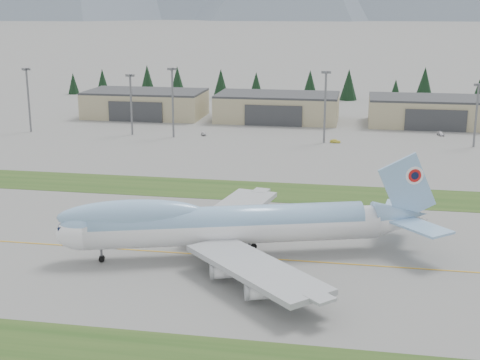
% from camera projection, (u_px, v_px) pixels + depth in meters
% --- Properties ---
extents(ground, '(7000.00, 7000.00, 0.00)m').
position_uv_depth(ground, '(258.00, 258.00, 123.12)').
color(ground, slate).
rests_on(ground, ground).
extents(grass_strip_far, '(400.00, 18.00, 0.08)m').
position_uv_depth(grass_strip_far, '(285.00, 193.00, 165.94)').
color(grass_strip_far, '#27491A').
rests_on(grass_strip_far, ground).
extents(taxiway_line_main, '(400.00, 0.40, 0.02)m').
position_uv_depth(taxiway_line_main, '(258.00, 258.00, 123.12)').
color(taxiway_line_main, gold).
rests_on(taxiway_line_main, ground).
extents(boeing_747_freighter, '(71.28, 59.04, 18.83)m').
position_uv_depth(boeing_747_freighter, '(229.00, 224.00, 122.74)').
color(boeing_747_freighter, white).
rests_on(boeing_747_freighter, ground).
extents(hangar_left, '(48.00, 26.60, 10.80)m').
position_uv_depth(hangar_left, '(146.00, 104.00, 276.31)').
color(hangar_left, tan).
rests_on(hangar_left, ground).
extents(hangar_center, '(48.00, 26.60, 10.80)m').
position_uv_depth(hangar_center, '(278.00, 107.00, 266.93)').
color(hangar_center, tan).
rests_on(hangar_center, ground).
extents(hangar_right, '(48.00, 26.60, 10.80)m').
position_uv_depth(hangar_right, '(432.00, 111.00, 256.70)').
color(hangar_right, tan).
rests_on(hangar_right, ground).
extents(floodlight_masts, '(185.94, 5.62, 24.59)m').
position_uv_depth(floodlight_masts, '(275.00, 94.00, 224.97)').
color(floodlight_masts, slate).
rests_on(floodlight_masts, ground).
extents(service_vehicle_a, '(2.65, 3.97, 1.25)m').
position_uv_depth(service_vehicle_a, '(204.00, 135.00, 238.05)').
color(service_vehicle_a, '#B9B9BB').
rests_on(service_vehicle_a, ground).
extents(service_vehicle_b, '(3.61, 1.52, 1.16)m').
position_uv_depth(service_vehicle_b, '(335.00, 143.00, 225.21)').
color(service_vehicle_b, gold).
rests_on(service_vehicle_b, ground).
extents(service_vehicle_c, '(2.62, 4.50, 1.22)m').
position_uv_depth(service_vehicle_c, '(441.00, 135.00, 237.83)').
color(service_vehicle_c, silver).
rests_on(service_vehicle_c, ground).
extents(conifer_belt, '(265.95, 15.13, 16.70)m').
position_uv_depth(conifer_belt, '(322.00, 85.00, 324.06)').
color(conifer_belt, black).
rests_on(conifer_belt, ground).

